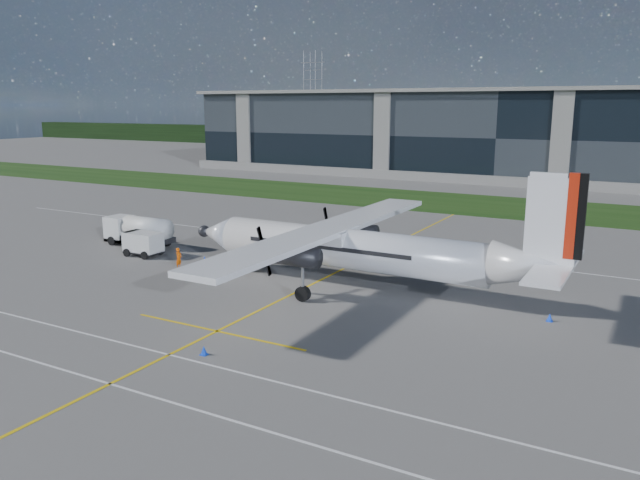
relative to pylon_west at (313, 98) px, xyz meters
name	(u,v)px	position (x,y,z in m)	size (l,w,h in m)	color
ground	(432,211)	(80.00, -110.00, -15.00)	(400.00, 400.00, 0.00)	#63615E
grass_strip	(452,203)	(80.00, -102.00, -14.98)	(400.00, 18.00, 0.04)	#17390F
terminal_building	(510,136)	(80.00, -70.00, -7.50)	(120.00, 20.00, 15.00)	black
tree_line	(561,144)	(80.00, -10.00, -12.00)	(400.00, 6.00, 6.00)	black
pylon_west	(313,98)	(0.00, 0.00, 0.00)	(9.00, 4.60, 30.00)	gray
yellow_taxiway_centerline	(343,269)	(83.00, -140.00, -14.99)	(0.20, 70.00, 0.01)	yellow
white_lane_line	(67,371)	(80.00, -164.00, -14.99)	(90.00, 0.15, 0.01)	white
turboprop_aircraft	(362,227)	(86.58, -144.11, -10.52)	(28.82, 29.89, 8.97)	white
fuel_tanker_truck	(135,231)	(62.14, -141.72, -13.61)	(7.42, 2.41, 2.78)	silver
baggage_tug	(143,244)	(65.80, -144.39, -13.97)	(3.45, 2.07, 2.07)	silver
ground_crew_person	(179,257)	(71.45, -146.22, -14.03)	(0.79, 0.56, 1.94)	#F25907
safety_cone_stbdwing	(414,242)	(84.71, -128.55, -14.75)	(0.36, 0.36, 0.50)	blue
safety_cone_tail	(550,317)	(99.53, -144.82, -14.75)	(0.36, 0.36, 0.50)	blue
safety_cone_fwd	(205,259)	(71.89, -143.59, -14.75)	(0.36, 0.36, 0.50)	blue
safety_cone_portwing	(204,350)	(84.60, -159.09, -14.75)	(0.36, 0.36, 0.50)	blue
safety_cone_nose_stbd	(213,259)	(72.52, -143.27, -14.75)	(0.36, 0.36, 0.50)	blue
safety_cone_nose_port	(195,265)	(72.54, -145.58, -14.75)	(0.36, 0.36, 0.50)	blue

